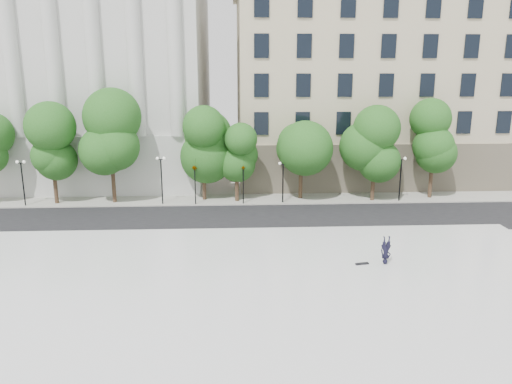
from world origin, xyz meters
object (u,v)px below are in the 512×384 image
person_lying (385,260)px  skateboard (362,264)px  traffic_light_west (195,165)px  traffic_light_east (243,165)px

person_lying → skateboard: size_ratio=2.10×
traffic_light_west → skateboard: 19.83m
person_lying → skateboard: (-1.47, -0.03, -0.20)m
traffic_light_west → skateboard: traffic_light_west is taller
traffic_light_east → person_lying: size_ratio=2.38×
traffic_light_west → person_lying: traffic_light_west is taller
person_lying → skateboard: 1.48m
traffic_light_west → traffic_light_east: traffic_light_west is taller
traffic_light_east → traffic_light_west: bearing=180.0°
traffic_light_west → traffic_light_east: size_ratio=1.01×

